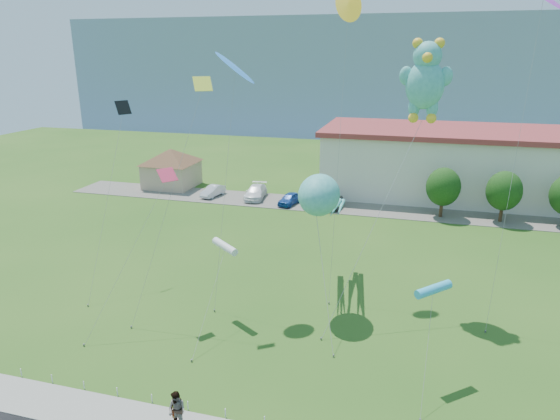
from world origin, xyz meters
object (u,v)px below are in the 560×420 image
Objects in this scene: parked_car_silver at (213,191)px; parked_car_black at (334,202)px; pedestrian_right at (177,410)px; parked_car_white at (256,192)px; pedestrian_left at (177,408)px; octopus_kite at (322,200)px; teddy_bear_kite at (426,79)px; parked_car_blue at (289,199)px; pavilion at (171,164)px.

parked_car_silver reaches higher than parked_car_black.
pedestrian_right is 39.08m from parked_car_white.
pedestrian_left reaches higher than parked_car_silver.
teddy_bear_kite is (6.10, 2.30, 8.00)m from octopus_kite.
pedestrian_left is 39.84m from parked_car_silver.
pedestrian_right is at bearing -72.05° from parked_car_blue.
pedestrian_left is at bearing 133.90° from pedestrian_right.
teddy_bear_kite is (8.80, -19.72, 14.71)m from parked_car_black.
pedestrian_left is 0.32m from pedestrian_right.
parked_car_silver is 0.75× the size of parked_car_white.
parked_car_white is at bearing 131.54° from teddy_bear_kite.
parked_car_blue is (-3.91, 36.46, -0.24)m from pedestrian_left.
pedestrian_right is at bearing -104.84° from octopus_kite.
parked_car_white is at bearing 119.72° from pedestrian_right.
parked_car_silver is 29.82m from octopus_kite.
teddy_bear_kite is (10.15, 16.77, 14.46)m from pedestrian_left.
pavilion is 5.36× the size of pedestrian_left.
teddy_bear_kite reaches higher than pedestrian_right.
pavilion is 36.29m from octopus_kite.
pavilion is 22.79m from parked_car_black.
pavilion is 17.68m from parked_car_blue.
parked_car_blue is 0.31× the size of octopus_kite.
parked_car_silver is at bearing 179.04° from parked_car_white.
octopus_kite is 0.69× the size of teddy_bear_kite.
pedestrian_left is at bearing -105.62° from octopus_kite.
teddy_bear_kite is (18.66, -21.07, 14.59)m from parked_car_white.
parked_car_silver is at bearing 127.38° from pedestrian_right.
octopus_kite is 10.32m from teddy_bear_kite.
pedestrian_left is (20.99, -40.38, -2.07)m from pavilion.
parked_car_white reaches higher than parked_car_silver.
teddy_bear_kite is at bearing -42.82° from parked_car_blue.
pavilion is at bearing 178.77° from parked_car_blue.
parked_car_blue is (17.09, -3.91, -2.30)m from pavilion.
pavilion reaches higher than pedestrian_right.
teddy_bear_kite is (10.01, 17.05, 14.35)m from pedestrian_right.
pedestrian_right is 0.37× the size of parked_car_white.
parked_car_blue is at bearing -178.93° from parked_car_black.
pedestrian_right is at bearing -83.52° from parked_car_white.
parked_car_silver is 1.01× the size of parked_car_blue.
pedestrian_left is at bearing -72.22° from parked_car_blue.
pavilion is at bearing 134.03° from octopus_kite.
octopus_kite reaches higher than pedestrian_left.
pedestrian_right reaches higher than parked_car_black.
octopus_kite is (25.04, -25.90, 4.39)m from pavilion.
pavilion is 2.34× the size of parked_car_silver.
octopus_kite reaches higher than pavilion.
parked_car_white is at bearing 118.27° from octopus_kite.
parked_car_white is (-8.52, 37.84, -0.13)m from pedestrian_left.
pedestrian_right is 0.16× the size of octopus_kite.
parked_car_black is 0.32× the size of octopus_kite.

